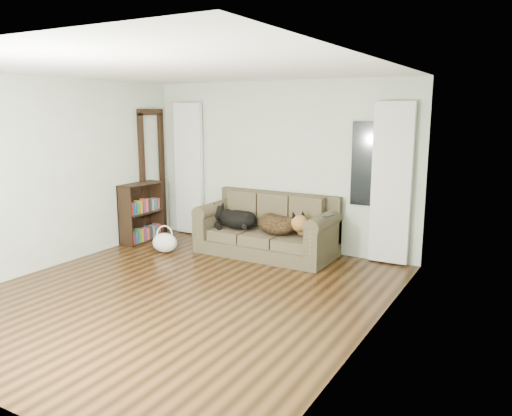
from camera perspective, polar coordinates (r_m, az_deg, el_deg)
The scene contains 15 objects.
floor at distance 6.10m, azimuth -8.44°, elevation -9.69°, with size 5.00×5.00×0.00m, color black.
ceiling at distance 5.72m, azimuth -9.21°, elevation 15.44°, with size 5.00×5.00×0.00m, color white.
wall_back at distance 7.86m, azimuth 2.60°, elevation 4.89°, with size 4.50×0.04×2.60m, color beige.
wall_left at distance 7.37m, azimuth -22.68°, elevation 3.61°, with size 0.04×5.00×2.60m, color beige.
wall_right at distance 4.73m, azimuth 13.11°, elevation 0.39°, with size 0.04×5.00×2.60m, color beige.
curtain_left at distance 8.72m, azimuth -7.68°, elevation 4.43°, with size 0.55×0.08×2.25m, color silver.
curtain_right at distance 7.17m, azimuth 15.21°, elevation 2.69°, with size 0.55×0.08×2.25m, color silver.
window_pane at distance 7.28m, azimuth 12.74°, elevation 4.91°, with size 0.50×0.03×1.20m, color black.
door_casing at distance 8.76m, azimuth -11.74°, elevation 3.67°, with size 0.07×0.60×2.10m, color black.
sofa at distance 7.52m, azimuth 1.15°, elevation -1.97°, with size 2.06×0.89×0.84m, color #393621.
dog_black_lab at distance 7.76m, azimuth -2.32°, elevation -1.34°, with size 0.68×0.47×0.29m, color black.
dog_shepherd at distance 7.37m, azimuth 2.72°, elevation -1.92°, with size 0.70×0.49×0.31m, color black.
tv_remote at distance 6.90m, azimuth 8.27°, elevation -0.91°, with size 0.05×0.17×0.02m, color black.
tote_bag at distance 7.81m, azimuth -10.38°, elevation -3.84°, with size 0.41×0.32×0.30m, color silver.
bookshelf at distance 8.46m, azimuth -12.98°, elevation -0.43°, with size 0.29×0.78×0.98m, color black.
Camera 1 is at (3.56, -4.46, 2.16)m, focal length 35.00 mm.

